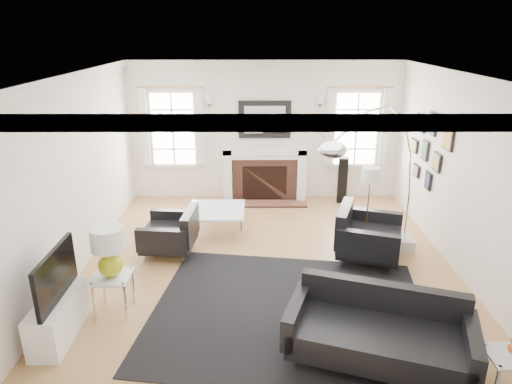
{
  "coord_description": "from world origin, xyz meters",
  "views": [
    {
      "loc": [
        -0.2,
        -6.13,
        3.36
      ],
      "look_at": [
        -0.18,
        0.3,
        1.06
      ],
      "focal_mm": 32.0,
      "sensor_mm": 36.0,
      "label": 1
    }
  ],
  "objects_px": {
    "armchair_right": "(365,237)",
    "coffee_table": "(216,211)",
    "gourd_lamp": "(108,249)",
    "arc_floor_lamp": "(375,182)",
    "armchair_left": "(172,233)",
    "sofa": "(379,332)",
    "fireplace": "(265,175)"
  },
  "relations": [
    {
      "from": "armchair_right",
      "to": "coffee_table",
      "type": "bearing_deg",
      "value": 156.67
    },
    {
      "from": "gourd_lamp",
      "to": "arc_floor_lamp",
      "type": "bearing_deg",
      "value": 17.69
    },
    {
      "from": "armchair_right",
      "to": "gourd_lamp",
      "type": "relative_size",
      "value": 1.95
    },
    {
      "from": "armchair_left",
      "to": "sofa",
      "type": "bearing_deg",
      "value": -43.55
    },
    {
      "from": "fireplace",
      "to": "coffee_table",
      "type": "bearing_deg",
      "value": -118.04
    },
    {
      "from": "fireplace",
      "to": "gourd_lamp",
      "type": "relative_size",
      "value": 2.64
    },
    {
      "from": "coffee_table",
      "to": "gourd_lamp",
      "type": "bearing_deg",
      "value": -114.75
    },
    {
      "from": "sofa",
      "to": "armchair_left",
      "type": "bearing_deg",
      "value": 136.45
    },
    {
      "from": "fireplace",
      "to": "armchair_right",
      "type": "relative_size",
      "value": 1.35
    },
    {
      "from": "sofa",
      "to": "armchair_left",
      "type": "distance_m",
      "value": 3.6
    },
    {
      "from": "armchair_left",
      "to": "armchair_right",
      "type": "xyz_separation_m",
      "value": [
        2.97,
        -0.23,
        0.05
      ]
    },
    {
      "from": "arc_floor_lamp",
      "to": "armchair_right",
      "type": "bearing_deg",
      "value": 88.26
    },
    {
      "from": "gourd_lamp",
      "to": "arc_floor_lamp",
      "type": "xyz_separation_m",
      "value": [
        3.43,
        1.09,
        0.47
      ]
    },
    {
      "from": "sofa",
      "to": "arc_floor_lamp",
      "type": "distance_m",
      "value": 2.25
    },
    {
      "from": "armchair_right",
      "to": "gourd_lamp",
      "type": "height_order",
      "value": "gourd_lamp"
    },
    {
      "from": "armchair_left",
      "to": "fireplace",
      "type": "bearing_deg",
      "value": 58.15
    },
    {
      "from": "fireplace",
      "to": "sofa",
      "type": "bearing_deg",
      "value": -77.15
    },
    {
      "from": "coffee_table",
      "to": "gourd_lamp",
      "type": "xyz_separation_m",
      "value": [
        -1.1,
        -2.38,
        0.48
      ]
    },
    {
      "from": "armchair_right",
      "to": "arc_floor_lamp",
      "type": "relative_size",
      "value": 0.5
    },
    {
      "from": "fireplace",
      "to": "sofa",
      "type": "xyz_separation_m",
      "value": [
        1.11,
        -4.89,
        -0.2
      ]
    },
    {
      "from": "sofa",
      "to": "coffee_table",
      "type": "bearing_deg",
      "value": 121.22
    },
    {
      "from": "gourd_lamp",
      "to": "arc_floor_lamp",
      "type": "height_order",
      "value": "arc_floor_lamp"
    },
    {
      "from": "armchair_right",
      "to": "sofa",
      "type": "bearing_deg",
      "value": -99.22
    },
    {
      "from": "armchair_right",
      "to": "fireplace",
      "type": "bearing_deg",
      "value": 119.35
    },
    {
      "from": "armchair_left",
      "to": "coffee_table",
      "type": "relative_size",
      "value": 0.99
    },
    {
      "from": "armchair_left",
      "to": "gourd_lamp",
      "type": "xyz_separation_m",
      "value": [
        -0.46,
        -1.59,
        0.54
      ]
    },
    {
      "from": "sofa",
      "to": "gourd_lamp",
      "type": "distance_m",
      "value": 3.24
    },
    {
      "from": "armchair_right",
      "to": "coffee_table",
      "type": "relative_size",
      "value": 1.3
    },
    {
      "from": "armchair_left",
      "to": "coffee_table",
      "type": "xyz_separation_m",
      "value": [
        0.63,
        0.78,
        0.06
      ]
    },
    {
      "from": "fireplace",
      "to": "armchair_right",
      "type": "xyz_separation_m",
      "value": [
        1.48,
        -2.63,
        -0.16
      ]
    },
    {
      "from": "armchair_left",
      "to": "gourd_lamp",
      "type": "bearing_deg",
      "value": -106.26
    },
    {
      "from": "sofa",
      "to": "arc_floor_lamp",
      "type": "bearing_deg",
      "value": 79.78
    }
  ]
}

